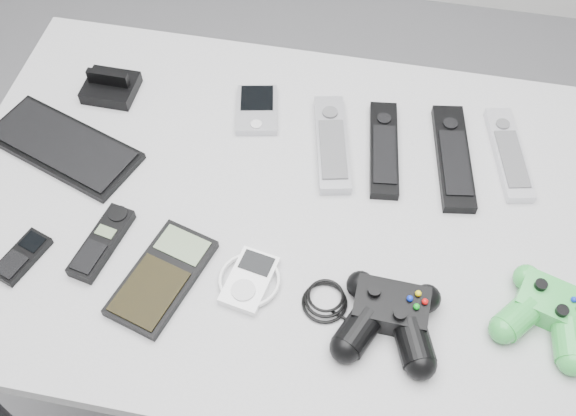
% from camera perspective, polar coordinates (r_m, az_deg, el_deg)
% --- Properties ---
extents(desk, '(1.20, 0.77, 0.81)m').
position_cam_1_polar(desk, '(1.20, 0.93, -1.98)').
color(desk, '#9A9A9D').
rests_on(desk, floor).
extents(pda_keyboard, '(0.30, 0.21, 0.02)m').
position_cam_1_polar(pda_keyboard, '(1.28, -18.48, 5.00)').
color(pda_keyboard, black).
rests_on(pda_keyboard, desk).
extents(dock_bracket, '(0.10, 0.09, 0.05)m').
position_cam_1_polar(dock_bracket, '(1.34, -14.88, 10.22)').
color(dock_bracket, black).
rests_on(dock_bracket, desk).
extents(pda, '(0.10, 0.13, 0.02)m').
position_cam_1_polar(pda, '(1.27, -2.65, 8.36)').
color(pda, '#A5A6AC').
rests_on(pda, desk).
extents(remote_silver_a, '(0.10, 0.22, 0.02)m').
position_cam_1_polar(remote_silver_a, '(1.22, 3.74, 5.53)').
color(remote_silver_a, '#A5A6AC').
rests_on(remote_silver_a, desk).
extents(remote_black_a, '(0.07, 0.22, 0.02)m').
position_cam_1_polar(remote_black_a, '(1.22, 8.12, 5.03)').
color(remote_black_a, black).
rests_on(remote_black_a, desk).
extents(remote_black_b, '(0.09, 0.24, 0.02)m').
position_cam_1_polar(remote_black_b, '(1.23, 13.82, 4.27)').
color(remote_black_b, black).
rests_on(remote_black_b, desk).
extents(remote_silver_b, '(0.09, 0.21, 0.02)m').
position_cam_1_polar(remote_silver_b, '(1.26, 18.19, 4.44)').
color(remote_silver_b, silver).
rests_on(remote_silver_b, desk).
extents(mobile_phone, '(0.07, 0.11, 0.02)m').
position_cam_1_polar(mobile_phone, '(1.16, -21.60, -3.83)').
color(mobile_phone, black).
rests_on(mobile_phone, desk).
extents(cordless_handset, '(0.07, 0.15, 0.02)m').
position_cam_1_polar(cordless_handset, '(1.13, -15.50, -2.82)').
color(cordless_handset, black).
rests_on(cordless_handset, desk).
extents(calculator, '(0.14, 0.21, 0.02)m').
position_cam_1_polar(calculator, '(1.08, -10.62, -5.76)').
color(calculator, black).
rests_on(calculator, desk).
extents(mp3_player, '(0.12, 0.12, 0.02)m').
position_cam_1_polar(mp3_player, '(1.06, -3.29, -6.10)').
color(mp3_player, white).
rests_on(mp3_player, desk).
extents(controller_black, '(0.27, 0.17, 0.05)m').
position_cam_1_polar(controller_black, '(1.02, 8.58, -9.03)').
color(controller_black, black).
rests_on(controller_black, desk).
extents(controller_green, '(0.19, 0.19, 0.05)m').
position_cam_1_polar(controller_green, '(1.09, 21.30, -8.14)').
color(controller_green, green).
rests_on(controller_green, desk).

